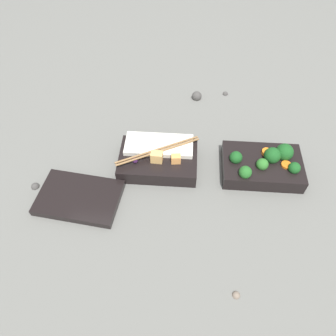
{
  "coord_description": "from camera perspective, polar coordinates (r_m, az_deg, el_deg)",
  "views": [
    {
      "loc": [
        0.07,
        0.52,
        0.64
      ],
      "look_at": [
        0.11,
        0.04,
        0.04
      ],
      "focal_mm": 35.0,
      "sensor_mm": 36.0,
      "label": 1
    }
  ],
  "objects": [
    {
      "name": "pebble_1",
      "position": [
        1.04,
        9.96,
        12.73
      ],
      "size": [
        0.02,
        0.02,
        0.02
      ],
      "primitive_type": "sphere",
      "color": "#474442",
      "rests_on": "ground_plane"
    },
    {
      "name": "pebble_3",
      "position": [
        0.68,
        11.81,
        -20.77
      ],
      "size": [
        0.02,
        0.02,
        0.02
      ],
      "primitive_type": "sphere",
      "color": "#7A6B5B",
      "rests_on": "ground_plane"
    },
    {
      "name": "ground_plane",
      "position": [
        0.82,
        7.53,
        -0.08
      ],
      "size": [
        3.0,
        3.0,
        0.0
      ],
      "primitive_type": "plane",
      "color": "slate"
    },
    {
      "name": "pebble_2",
      "position": [
        1.01,
        5.02,
        12.34
      ],
      "size": [
        0.03,
        0.03,
        0.03
      ],
      "primitive_type": "sphere",
      "color": "#474442",
      "rests_on": "ground_plane"
    },
    {
      "name": "bento_tray_vegetable",
      "position": [
        0.83,
        16.28,
        0.59
      ],
      "size": [
        0.19,
        0.12,
        0.07
      ],
      "color": "black",
      "rests_on": "ground_plane"
    },
    {
      "name": "bento_tray_rice",
      "position": [
        0.81,
        -1.68,
        1.85
      ],
      "size": [
        0.2,
        0.12,
        0.07
      ],
      "color": "black",
      "rests_on": "ground_plane"
    },
    {
      "name": "pebble_0",
      "position": [
        0.84,
        -22.17,
        -2.84
      ],
      "size": [
        0.02,
        0.02,
        0.02
      ],
      "primitive_type": "sphere",
      "color": "#474442",
      "rests_on": "ground_plane"
    },
    {
      "name": "bento_lid",
      "position": [
        0.78,
        -15.19,
        -4.98
      ],
      "size": [
        0.2,
        0.14,
        0.02
      ],
      "primitive_type": "cube",
      "rotation": [
        0.0,
        0.0,
        -0.12
      ],
      "color": "black",
      "rests_on": "ground_plane"
    }
  ]
}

